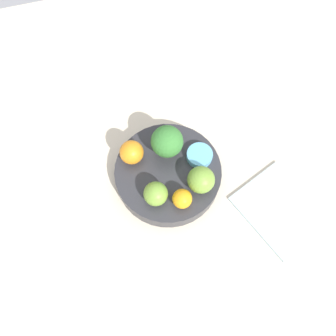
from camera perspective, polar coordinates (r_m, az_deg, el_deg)
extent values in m
plane|color=gray|center=(0.71, 0.00, -2.23)|extent=(6.00, 6.00, 0.00)
cube|color=beige|center=(0.70, 0.00, -1.93)|extent=(1.20, 1.20, 0.02)
cylinder|color=#2D2D33|center=(0.67, 0.00, -1.00)|extent=(0.22, 0.22, 0.04)
cylinder|color=#8CB76B|center=(0.66, -0.16, 3.27)|extent=(0.02, 0.02, 0.02)
sphere|color=#387A33|center=(0.63, -0.17, 4.63)|extent=(0.06, 0.06, 0.06)
sphere|color=olive|center=(0.62, 5.77, -2.05)|extent=(0.05, 0.05, 0.05)
sphere|color=olive|center=(0.61, -2.16, -4.51)|extent=(0.05, 0.05, 0.05)
sphere|color=orange|center=(0.65, -6.36, 2.73)|extent=(0.05, 0.05, 0.05)
sphere|color=orange|center=(0.61, 2.48, -5.36)|extent=(0.04, 0.04, 0.04)
cylinder|color=#66B2DB|center=(0.66, 5.52, 2.19)|extent=(0.05, 0.05, 0.02)
cube|color=silver|center=(0.70, 18.86, -6.73)|extent=(0.19, 0.20, 0.01)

